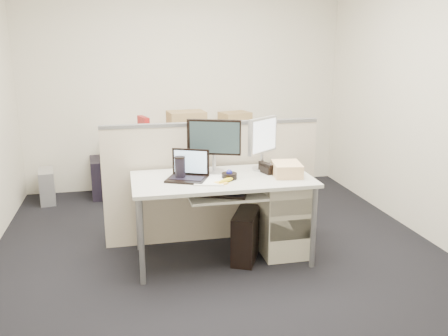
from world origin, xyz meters
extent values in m
cube|color=black|center=(0.00, 0.00, -0.01)|extent=(4.00, 4.50, 0.01)
cube|color=beige|center=(0.00, 2.25, 1.35)|extent=(4.00, 0.02, 2.70)
cube|color=beige|center=(0.00, -2.25, 1.35)|extent=(4.00, 0.02, 2.70)
cube|color=beige|center=(2.00, 0.00, 1.35)|extent=(0.02, 4.50, 2.70)
cube|color=beige|center=(0.00, 0.00, 0.71)|extent=(1.50, 0.75, 0.03)
cylinder|color=slate|center=(-0.70, -0.33, 0.35)|extent=(0.04, 0.04, 0.70)
cylinder|color=slate|center=(-0.70, 0.33, 0.35)|extent=(0.04, 0.04, 0.70)
cylinder|color=slate|center=(0.70, -0.33, 0.35)|extent=(0.04, 0.04, 0.70)
cylinder|color=slate|center=(0.70, 0.33, 0.35)|extent=(0.04, 0.04, 0.70)
cube|color=beige|center=(0.00, -0.18, 0.62)|extent=(0.62, 0.32, 0.02)
cube|color=beige|center=(0.55, 0.05, 0.33)|extent=(0.40, 0.55, 0.65)
cube|color=#BEAF96|center=(0.00, 0.45, 0.55)|extent=(2.00, 0.06, 1.10)
cube|color=beige|center=(0.00, 1.93, 0.36)|extent=(2.00, 0.60, 0.72)
cube|color=black|center=(-0.03, 0.18, 0.96)|extent=(0.50, 0.33, 0.47)
cube|color=#B7B7BC|center=(0.40, 0.18, 0.96)|extent=(0.41, 0.38, 0.46)
cube|color=black|center=(-0.30, -0.02, 0.85)|extent=(0.39, 0.35, 0.24)
cylinder|color=black|center=(0.05, -0.05, 0.75)|extent=(0.15, 0.15, 0.05)
cube|color=black|center=(0.47, 0.08, 0.76)|extent=(0.23, 0.21, 0.06)
cube|color=white|center=(-0.12, -0.08, 0.74)|extent=(0.30, 0.34, 0.01)
cube|color=#F4BF46|center=(-0.05, -0.18, 0.74)|extent=(0.11, 0.11, 0.01)
cylinder|color=black|center=(-0.35, 0.02, 0.82)|extent=(0.10, 0.10, 0.18)
ellipsoid|color=yellow|center=(0.00, -0.15, 0.75)|extent=(0.16, 0.12, 0.04)
cube|color=black|center=(-0.15, 0.20, 0.74)|extent=(0.09, 0.12, 0.01)
cube|color=#D7AE80|center=(0.55, -0.05, 0.78)|extent=(0.27, 0.32, 0.11)
cube|color=black|center=(-0.05, -0.18, 0.64)|extent=(0.43, 0.29, 0.02)
cube|color=black|center=(0.20, -0.05, 0.21)|extent=(0.36, 0.49, 0.42)
cube|color=black|center=(-1.10, 2.03, 0.23)|extent=(0.23, 0.51, 0.47)
cube|color=#B7B7BC|center=(-1.70, 1.91, 0.19)|extent=(0.22, 0.43, 0.39)
cube|color=tan|center=(-0.05, 1.81, 0.88)|extent=(0.46, 0.37, 0.32)
cube|color=tan|center=(0.60, 2.05, 0.85)|extent=(0.42, 0.37, 0.26)
cube|color=maroon|center=(-0.55, 1.91, 0.85)|extent=(0.14, 0.28, 0.26)
camera|label=1|loc=(-0.79, -3.73, 1.82)|focal=38.00mm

